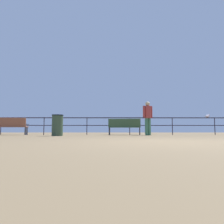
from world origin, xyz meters
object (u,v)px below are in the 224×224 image
(person_by_bench, at_px, (148,116))
(seagull_on_rail, at_px, (207,116))
(trash_bin, at_px, (57,125))
(bench_near_left, at_px, (124,126))
(bench_far_left, at_px, (11,125))

(person_by_bench, xyz_separation_m, seagull_on_rail, (3.83, 1.86, 0.14))
(seagull_on_rail, bearing_deg, person_by_bench, -154.16)
(person_by_bench, bearing_deg, trash_bin, -162.29)
(bench_near_left, xyz_separation_m, seagull_on_rail, (4.91, 0.71, 0.61))
(bench_near_left, bearing_deg, bench_far_left, -180.00)
(person_by_bench, relative_size, trash_bin, 1.84)
(trash_bin, bearing_deg, seagull_on_rail, 21.74)
(bench_far_left, xyz_separation_m, person_by_bench, (7.28, -1.14, 0.44))
(bench_near_left, distance_m, seagull_on_rail, 5.00)
(bench_far_left, xyz_separation_m, trash_bin, (3.15, -2.46, -0.06))
(bench_near_left, distance_m, person_by_bench, 1.64)
(person_by_bench, distance_m, seagull_on_rail, 4.26)
(bench_near_left, relative_size, person_by_bench, 1.07)
(person_by_bench, bearing_deg, seagull_on_rail, 25.84)
(bench_near_left, height_order, seagull_on_rail, seagull_on_rail)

